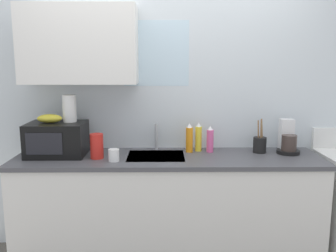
# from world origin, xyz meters

# --- Properties ---
(kitchen_wall_assembly) EXTENTS (3.25, 0.42, 2.50)m
(kitchen_wall_assembly) POSITION_xyz_m (-0.13, 0.31, 1.35)
(kitchen_wall_assembly) COLOR silver
(kitchen_wall_assembly) RESTS_ON ground
(counter_unit) EXTENTS (2.48, 0.63, 0.90)m
(counter_unit) POSITION_xyz_m (-0.00, 0.00, 0.46)
(counter_unit) COLOR white
(counter_unit) RESTS_ON ground
(sink_faucet) EXTENTS (0.03, 0.03, 0.23)m
(sink_faucet) POSITION_xyz_m (-0.10, 0.24, 1.01)
(sink_faucet) COLOR #B2B5BA
(sink_faucet) RESTS_ON counter_unit
(microwave) EXTENTS (0.46, 0.35, 0.27)m
(microwave) POSITION_xyz_m (-0.90, 0.05, 1.04)
(microwave) COLOR black
(microwave) RESTS_ON counter_unit
(banana_bunch) EXTENTS (0.20, 0.11, 0.07)m
(banana_bunch) POSITION_xyz_m (-0.95, 0.05, 1.20)
(banana_bunch) COLOR gold
(banana_bunch) RESTS_ON microwave
(paper_towel_roll) EXTENTS (0.11, 0.11, 0.22)m
(paper_towel_roll) POSITION_xyz_m (-0.80, 0.10, 1.28)
(paper_towel_roll) COLOR white
(paper_towel_roll) RESTS_ON microwave
(coffee_maker) EXTENTS (0.19, 0.21, 0.28)m
(coffee_maker) POSITION_xyz_m (1.00, 0.11, 1.00)
(coffee_maker) COLOR black
(coffee_maker) RESTS_ON counter_unit
(dish_soap_bottle_orange) EXTENTS (0.06, 0.06, 0.25)m
(dish_soap_bottle_orange) POSITION_xyz_m (0.18, 0.14, 1.02)
(dish_soap_bottle_orange) COLOR orange
(dish_soap_bottle_orange) RESTS_ON counter_unit
(dish_soap_bottle_yellow) EXTENTS (0.06, 0.06, 0.25)m
(dish_soap_bottle_yellow) POSITION_xyz_m (0.26, 0.18, 1.02)
(dish_soap_bottle_yellow) COLOR yellow
(dish_soap_bottle_yellow) RESTS_ON counter_unit
(dish_soap_bottle_pink) EXTENTS (0.06, 0.06, 0.23)m
(dish_soap_bottle_pink) POSITION_xyz_m (0.36, 0.14, 1.01)
(dish_soap_bottle_pink) COLOR #E55999
(dish_soap_bottle_pink) RESTS_ON counter_unit
(cereal_canister) EXTENTS (0.10, 0.10, 0.20)m
(cereal_canister) POSITION_xyz_m (-0.56, -0.05, 1.00)
(cereal_canister) COLOR red
(cereal_canister) RESTS_ON counter_unit
(mug_white) EXTENTS (0.08, 0.08, 0.09)m
(mug_white) POSITION_xyz_m (-0.42, -0.14, 0.95)
(mug_white) COLOR white
(mug_white) RESTS_ON counter_unit
(utensil_crock) EXTENTS (0.11, 0.11, 0.29)m
(utensil_crock) POSITION_xyz_m (0.77, 0.12, 0.97)
(utensil_crock) COLOR black
(utensil_crock) RESTS_ON counter_unit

